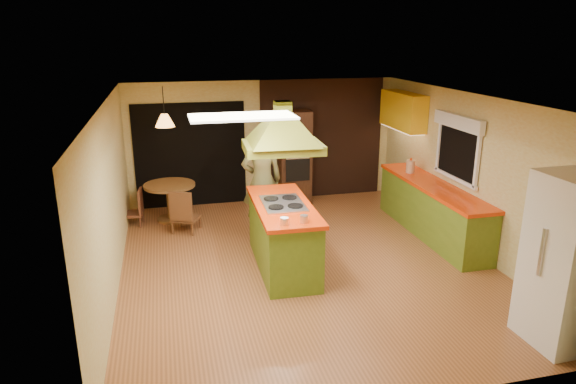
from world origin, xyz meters
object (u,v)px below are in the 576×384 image
object	(u,v)px
kitchen_island	(283,235)
wall_oven	(294,157)
man	(262,181)
refrigerator	(573,261)
canister_large	(411,166)
dining_table	(170,195)

from	to	relation	value
kitchen_island	wall_oven	world-z (taller)	wall_oven
kitchen_island	man	world-z (taller)	man
wall_oven	refrigerator	bearing A→B (deg)	-70.96
refrigerator	canister_large	xyz separation A→B (m)	(0.09, 4.10, 0.05)
dining_table	canister_large	world-z (taller)	canister_large
refrigerator	dining_table	bearing A→B (deg)	128.28
kitchen_island	dining_table	world-z (taller)	kitchen_island
canister_large	dining_table	bearing A→B (deg)	166.91
refrigerator	canister_large	world-z (taller)	refrigerator
man	dining_table	world-z (taller)	man
dining_table	canister_large	bearing A→B (deg)	-13.09
refrigerator	man	bearing A→B (deg)	122.67
dining_table	refrigerator	bearing A→B (deg)	-50.17
wall_oven	dining_table	distance (m)	2.63
man	canister_large	size ratio (longest dim) A/B	8.34
wall_oven	man	bearing A→B (deg)	-118.99
kitchen_island	dining_table	distance (m)	2.94
refrigerator	wall_oven	bearing A→B (deg)	105.51
man	dining_table	distance (m)	1.96
wall_oven	dining_table	bearing A→B (deg)	-166.10
man	wall_oven	world-z (taller)	man
kitchen_island	dining_table	size ratio (longest dim) A/B	2.16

